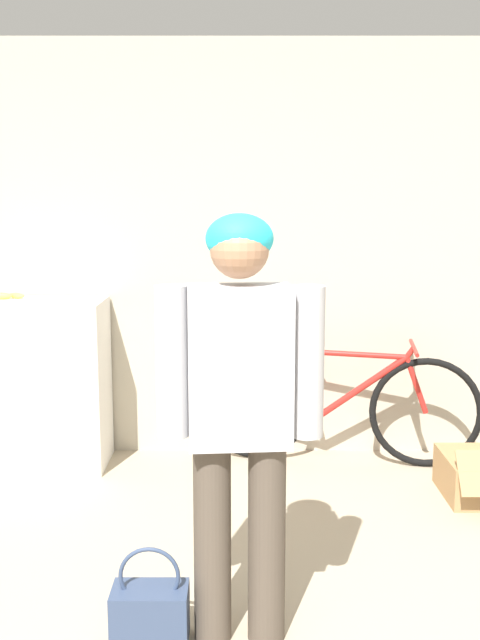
{
  "coord_description": "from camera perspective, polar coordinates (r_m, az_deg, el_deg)",
  "views": [
    {
      "loc": [
        0.15,
        -1.76,
        1.65
      ],
      "look_at": [
        0.14,
        0.84,
        1.22
      ],
      "focal_mm": 42.0,
      "sensor_mm": 36.0,
      "label": 1
    }
  ],
  "objects": [
    {
      "name": "banana",
      "position": [
        4.8,
        -17.72,
        1.77
      ],
      "size": [
        0.3,
        0.09,
        0.04
      ],
      "color": "#EAD64C",
      "rests_on": "side_shelf"
    },
    {
      "name": "side_shelf",
      "position": [
        4.77,
        -15.67,
        -4.7
      ],
      "size": [
        0.93,
        0.46,
        1.03
      ],
      "color": "white",
      "rests_on": "ground_plane"
    },
    {
      "name": "person",
      "position": [
        2.7,
        0.0,
        -5.82
      ],
      "size": [
        0.6,
        0.24,
        1.59
      ],
      "rotation": [
        0.0,
        0.0,
        0.08
      ],
      "color": "#4C4238",
      "rests_on": "ground_plane"
    },
    {
      "name": "wall_back",
      "position": [
        4.75,
        -1.72,
        5.2
      ],
      "size": [
        8.0,
        0.07,
        2.6
      ],
      "color": "#B7AD99",
      "rests_on": "ground_plane"
    },
    {
      "name": "bicycle",
      "position": [
        4.71,
        7.57,
        -6.47
      ],
      "size": [
        1.73,
        0.46,
        0.76
      ],
      "rotation": [
        0.0,
        0.0,
        -0.14
      ],
      "color": "black",
      "rests_on": "ground_plane"
    },
    {
      "name": "handbag",
      "position": [
        3.01,
        -6.83,
        -21.27
      ],
      "size": [
        0.28,
        0.17,
        0.38
      ],
      "color": "#334260",
      "rests_on": "ground_plane"
    }
  ]
}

